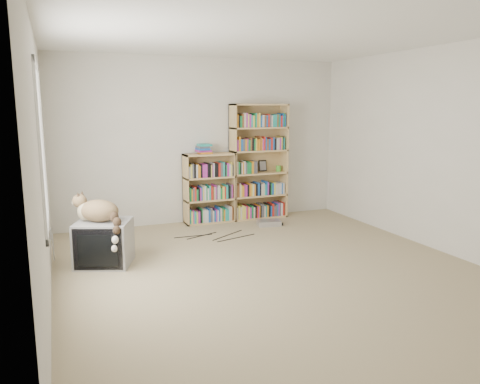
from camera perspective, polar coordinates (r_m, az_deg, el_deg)
name	(u,v)px	position (r m, az deg, el deg)	size (l,w,h in m)	color
floor	(272,271)	(5.20, 3.98, -9.54)	(4.50, 5.00, 0.01)	tan
wall_back	(203,141)	(7.24, -4.52, 6.23)	(4.50, 0.02, 2.50)	beige
wall_front	(469,201)	(2.90, 26.15, -0.96)	(4.50, 0.02, 2.50)	beige
wall_left	(41,167)	(4.43, -23.09, 2.84)	(0.02, 5.00, 2.50)	beige
wall_right	(440,150)	(6.23, 23.21, 4.76)	(0.02, 5.00, 2.50)	beige
ceiling	(276,32)	(4.94, 4.36, 18.86)	(4.50, 5.00, 0.02)	white
window	(42,148)	(4.62, -23.02, 4.98)	(0.02, 1.22, 1.52)	white
crt_tv	(104,243)	(5.53, -16.22, -5.97)	(0.73, 0.69, 0.50)	gray
cat	(101,214)	(5.39, -16.60, -2.64)	(0.57, 0.72, 0.54)	#3A2317
bookcase_tall	(258,165)	(7.45, 2.24, 3.36)	(0.91, 0.30, 1.81)	tan
bookcase_short	(209,191)	(7.21, -3.79, 0.16)	(0.78, 0.30, 1.07)	tan
book_stack	(204,149)	(7.12, -4.44, 5.27)	(0.21, 0.27, 0.15)	red
green_mug	(278,168)	(7.59, 4.68, 2.89)	(0.08, 0.08, 0.09)	green
framed_print	(263,166)	(7.57, 2.76, 3.22)	(0.13, 0.01, 0.18)	black
dvd_player	(269,223)	(7.10, 3.53, -3.76)	(0.34, 0.24, 0.08)	#AEAEB3
wall_outlet	(51,234)	(5.83, -22.09, -4.79)	(0.01, 0.08, 0.13)	silver
floor_cables	(212,239)	(6.36, -3.48, -5.75)	(1.20, 0.70, 0.01)	black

